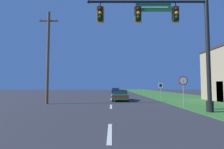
{
  "coord_description": "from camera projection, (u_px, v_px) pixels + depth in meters",
  "views": [
    {
      "loc": [
        0.08,
        -0.56,
        1.72
      ],
      "look_at": [
        0.0,
        29.04,
        3.64
      ],
      "focal_mm": 28.0,
      "sensor_mm": 36.0,
      "label": 1
    }
  ],
  "objects": [
    {
      "name": "car_ahead",
      "position": [
        121.0,
        95.0,
        20.6
      ],
      "size": [
        2.02,
        4.6,
        1.19
      ],
      "color": "black",
      "rests_on": "ground"
    },
    {
      "name": "road_center_line",
      "position": [
        112.0,
        99.0,
        22.4
      ],
      "size": [
        0.16,
        34.8,
        0.01
      ],
      "color": "silver",
      "rests_on": "ground"
    },
    {
      "name": "route_sign_post",
      "position": [
        161.0,
        87.0,
        22.16
      ],
      "size": [
        0.55,
        0.06,
        2.03
      ],
      "color": "gray",
      "rests_on": "grass_verge_right"
    },
    {
      "name": "utility_pole_near",
      "position": [
        49.0,
        56.0,
        16.88
      ],
      "size": [
        1.8,
        0.26,
        8.97
      ],
      "color": "brown",
      "rests_on": "ground"
    },
    {
      "name": "far_car",
      "position": [
        116.0,
        91.0,
        39.85
      ],
      "size": [
        1.82,
        4.5,
        1.19
      ],
      "color": "black",
      "rests_on": "ground"
    },
    {
      "name": "signal_mast",
      "position": [
        176.0,
        35.0,
        11.52
      ],
      "size": [
        8.21,
        0.47,
        8.19
      ],
      "color": "black",
      "rests_on": "grass_verge_right"
    },
    {
      "name": "grass_verge_right",
      "position": [
        172.0,
        96.0,
        30.35
      ],
      "size": [
        10.0,
        110.0,
        0.04
      ],
      "color": "#38752D",
      "rests_on": "ground"
    },
    {
      "name": "stop_sign",
      "position": [
        184.0,
        84.0,
        14.82
      ],
      "size": [
        0.76,
        0.07,
        2.5
      ],
      "color": "gray",
      "rests_on": "grass_verge_right"
    }
  ]
}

